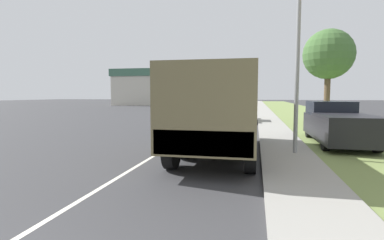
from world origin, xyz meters
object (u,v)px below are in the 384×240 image
(car_third_ahead, at_px, (227,102))
(lamp_post, at_px, (291,42))
(pickup_truck, at_px, (337,123))
(military_truck, at_px, (220,108))
(car_nearest_ahead, at_px, (238,112))
(car_second_ahead, at_px, (216,105))

(car_third_ahead, distance_m, lamp_post, 45.80)
(pickup_truck, xyz_separation_m, lamp_post, (-2.34, -3.20, 3.00))
(military_truck, bearing_deg, car_nearest_ahead, 90.59)
(military_truck, distance_m, pickup_truck, 5.94)
(car_second_ahead, bearing_deg, military_truck, -82.32)
(pickup_truck, height_order, lamp_post, lamp_post)
(car_third_ahead, bearing_deg, car_second_ahead, -90.22)
(military_truck, xyz_separation_m, car_nearest_ahead, (-0.14, 13.48, -0.93))
(lamp_post, bearing_deg, car_third_ahead, 97.88)
(car_third_ahead, bearing_deg, car_nearest_ahead, -83.27)
(car_third_ahead, relative_size, pickup_truck, 0.83)
(car_second_ahead, bearing_deg, lamp_post, -77.79)
(lamp_post, bearing_deg, pickup_truck, 53.84)
(military_truck, distance_m, car_nearest_ahead, 13.51)
(military_truck, relative_size, pickup_truck, 1.34)
(car_nearest_ahead, relative_size, car_second_ahead, 1.11)
(car_nearest_ahead, distance_m, car_second_ahead, 16.61)
(military_truck, xyz_separation_m, car_third_ahead, (-3.94, 45.67, -0.89))
(car_third_ahead, distance_m, pickup_truck, 42.94)
(car_third_ahead, height_order, pickup_truck, pickup_truck)
(car_second_ahead, relative_size, pickup_truck, 0.81)
(car_nearest_ahead, relative_size, lamp_post, 0.79)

